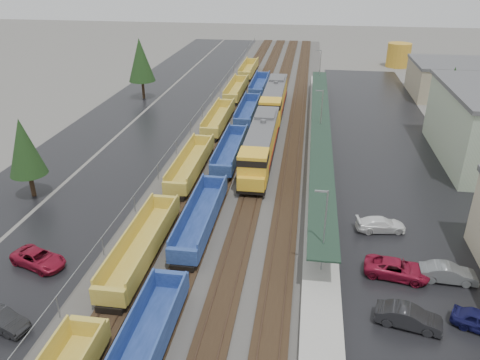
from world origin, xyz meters
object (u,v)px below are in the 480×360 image
object	(u,v)px
locomotive_trail	(274,100)
parked_car_east_e	(448,273)
locomotive_lead	(261,145)
well_string_blue	(218,180)
parked_car_east_b	(397,269)
parked_car_east_c	(381,225)
well_string_yellow	(191,165)
parked_car_west_c	(38,259)
parked_car_west_b	(1,320)
storage_tank	(399,55)
parked_car_east_a	(409,317)

from	to	relation	value
locomotive_trail	parked_car_east_e	world-z (taller)	locomotive_trail
locomotive_lead	well_string_blue	bearing A→B (deg)	-117.25
parked_car_east_b	parked_car_east_c	size ratio (longest dim) A/B	1.12
well_string_yellow	parked_car_west_c	xyz separation A→B (m)	(-8.47, -20.35, -0.51)
locomotive_lead	locomotive_trail	world-z (taller)	same
parked_car_west_b	well_string_blue	bearing A→B (deg)	-9.66
locomotive_trail	parked_car_west_c	world-z (taller)	locomotive_trail
well_string_yellow	locomotive_lead	bearing A→B (deg)	27.41
well_string_yellow	parked_car_west_c	size ratio (longest dim) A/B	24.45
well_string_blue	parked_car_west_c	distance (m)	20.88
locomotive_lead	locomotive_trail	distance (m)	21.00
locomotive_trail	well_string_yellow	distance (m)	26.43
parked_car_west_c	parked_car_east_e	xyz separation A→B (m)	(34.24, 2.94, 0.05)
well_string_blue	parked_car_east_b	xyz separation A→B (m)	(17.71, -13.77, -0.46)
parked_car_east_e	storage_tank	bearing A→B (deg)	-3.67
well_string_yellow	storage_tank	bearing A→B (deg)	63.05
storage_tank	parked_car_west_b	xyz separation A→B (m)	(-41.54, -95.42, -2.06)
parked_car_east_e	parked_car_east_b	bearing A→B (deg)	91.84
locomotive_trail	parked_car_east_c	bearing A→B (deg)	-69.39
parked_car_west_c	parked_car_east_b	bearing A→B (deg)	-65.57
storage_tank	parked_car_east_b	distance (m)	86.03
locomotive_lead	parked_car_east_e	distance (m)	28.00
parked_car_east_b	locomotive_trail	bearing A→B (deg)	27.99
locomotive_lead	well_string_blue	size ratio (longest dim) A/B	0.21
locomotive_lead	locomotive_trail	xyz separation A→B (m)	(0.00, 21.00, 0.00)
parked_car_west_b	parked_car_east_a	xyz separation A→B (m)	(28.81, 4.50, 0.06)
well_string_yellow	parked_car_east_e	xyz separation A→B (m)	(25.77, -17.41, -0.45)
parked_car_east_b	parked_car_east_e	size ratio (longest dim) A/B	1.16
parked_car_east_a	parked_car_east_b	xyz separation A→B (m)	(0.04, 5.86, -0.04)
locomotive_trail	well_string_blue	world-z (taller)	locomotive_trail
well_string_blue	parked_car_east_a	bearing A→B (deg)	-47.99
parked_car_west_c	parked_car_east_c	world-z (taller)	parked_car_west_c
parked_car_east_a	parked_car_east_e	bearing A→B (deg)	-22.84
locomotive_trail	parked_car_east_c	world-z (taller)	locomotive_trail
locomotive_lead	parked_car_east_a	world-z (taller)	locomotive_lead
parked_car_west_b	parked_car_east_b	size ratio (longest dim) A/B	0.82
locomotive_lead	parked_car_west_c	distance (m)	29.58
locomotive_trail	well_string_yellow	bearing A→B (deg)	-107.65
parked_car_west_c	parked_car_east_e	size ratio (longest dim) A/B	1.10
locomotive_lead	parked_car_east_e	bearing A→B (deg)	-50.50
well_string_blue	storage_tank	distance (m)	77.52
well_string_blue	parked_car_west_b	xyz separation A→B (m)	(-11.14, -24.13, -0.48)
parked_car_west_b	parked_car_east_e	distance (m)	34.49
parked_car_east_c	parked_car_east_a	bearing A→B (deg)	172.93
locomotive_trail	parked_car_east_a	size ratio (longest dim) A/B	4.60
storage_tank	parked_car_east_a	world-z (taller)	storage_tank
parked_car_west_c	parked_car_east_b	world-z (taller)	parked_car_east_b
parked_car_east_e	locomotive_trail	bearing A→B (deg)	24.79
parked_car_west_c	well_string_yellow	bearing A→B (deg)	-3.78
storage_tank	parked_car_east_e	world-z (taller)	storage_tank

